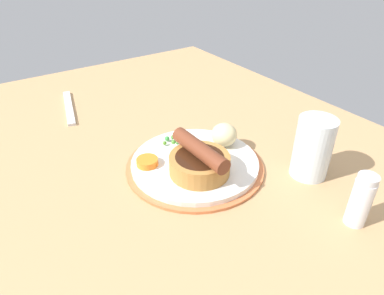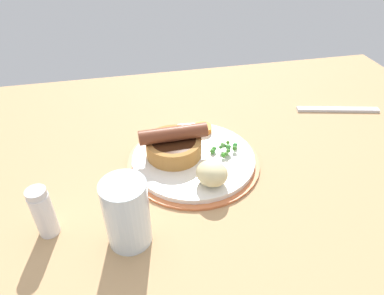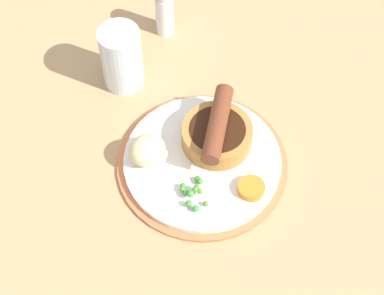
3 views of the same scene
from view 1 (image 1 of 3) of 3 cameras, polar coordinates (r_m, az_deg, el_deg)
dining_table at (r=64.52cm, az=-1.69°, el=-1.66°), size 110.00×80.00×3.00cm
dinner_plate at (r=59.10cm, az=0.48°, el=-2.80°), size 23.70×23.70×1.40cm
sausage_pudding at (r=54.54cm, az=1.28°, el=-2.33°), size 11.90×9.80×5.66cm
pea_pile at (r=62.23cm, az=-2.49°, el=1.04°), size 5.37×4.28×1.78cm
potato_chunk_0 at (r=62.27cm, az=5.38°, el=2.15°), size 6.98×6.94×4.01cm
carrot_slice_0 at (r=57.71cm, az=-7.47°, el=-2.39°), size 5.13×5.13×1.15cm
fork at (r=84.05cm, az=-19.82°, el=6.32°), size 17.88×5.70×0.60cm
drinking_glass at (r=58.30cm, az=19.50°, el=-0.04°), size 6.05×6.05×10.31cm
salt_shaker at (r=51.78cm, az=26.32°, el=-7.89°), size 2.86×2.86×8.11cm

